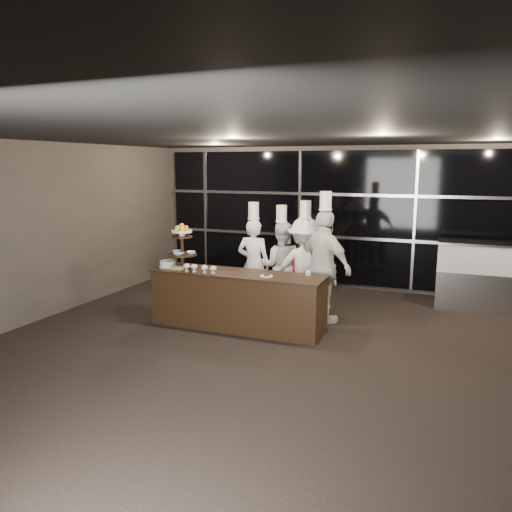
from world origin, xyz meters
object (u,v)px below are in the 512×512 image
at_px(display_stand, 182,243).
at_px(display_case, 480,272).
at_px(buffet_counter, 237,300).
at_px(chef_d, 324,266).
at_px(layer_cake, 168,264).
at_px(chef_c, 304,267).
at_px(chef_a, 254,263).
at_px(chef_b, 281,265).

bearing_deg(display_stand, display_case, 29.93).
xyz_separation_m(buffet_counter, chef_d, (1.21, 0.80, 0.49)).
distance_m(display_case, chef_d, 3.08).
relative_size(display_stand, chef_d, 0.34).
bearing_deg(chef_d, display_case, 37.62).
bearing_deg(layer_cake, buffet_counter, 2.28).
height_order(display_stand, chef_c, chef_c).
xyz_separation_m(display_stand, chef_d, (2.21, 0.80, -0.38)).
height_order(display_stand, layer_cake, display_stand).
relative_size(chef_a, chef_c, 0.97).
xyz_separation_m(layer_cake, chef_c, (2.05, 1.13, -0.11)).
bearing_deg(chef_c, chef_b, 157.57).
xyz_separation_m(buffet_counter, layer_cake, (-1.26, -0.05, 0.51)).
bearing_deg(chef_b, chef_c, -22.43).
relative_size(buffet_counter, chef_d, 1.29).
bearing_deg(buffet_counter, layer_cake, -177.72).
distance_m(layer_cake, display_case, 5.61).
distance_m(chef_a, chef_d, 1.41).
relative_size(chef_b, chef_c, 0.95).
distance_m(buffet_counter, display_case, 4.52).
bearing_deg(display_case, chef_c, -150.75).
relative_size(layer_cake, chef_b, 0.16).
relative_size(display_stand, layer_cake, 2.48).
xyz_separation_m(chef_a, chef_c, (0.96, -0.01, 0.01)).
distance_m(buffet_counter, chef_c, 1.39).
xyz_separation_m(chef_c, chef_d, (0.42, -0.28, 0.09)).
distance_m(display_case, chef_a, 4.12).
relative_size(buffet_counter, display_stand, 3.81).
distance_m(layer_cake, chef_c, 2.34).
distance_m(buffet_counter, chef_a, 1.17).
bearing_deg(chef_d, layer_cake, -161.02).
height_order(layer_cake, chef_c, chef_c).
bearing_deg(display_stand, layer_cake, -169.03).
bearing_deg(display_stand, chef_d, 19.87).
xyz_separation_m(display_stand, layer_cake, (-0.26, -0.05, -0.37)).
bearing_deg(display_case, layer_cake, -150.95).
xyz_separation_m(display_stand, chef_a, (0.83, 1.09, -0.48)).
distance_m(layer_cake, chef_b, 2.05).
bearing_deg(chef_b, buffet_counter, -102.67).
bearing_deg(display_stand, chef_c, 30.97).
height_order(display_case, chef_a, chef_a).
height_order(buffet_counter, chef_b, chef_b).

